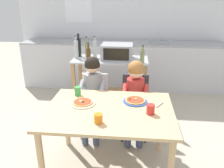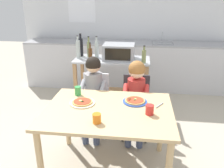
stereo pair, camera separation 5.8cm
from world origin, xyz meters
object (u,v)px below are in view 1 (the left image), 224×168
Objects in this scene: dining_table at (109,118)px; child_in_red_shirt at (135,91)px; bottle_tall_green_wine at (87,49)px; bottle_clear_vinegar at (95,49)px; bottle_slim_sauce at (79,47)px; bottle_brown_beer at (76,49)px; child_in_grey_shirt at (92,89)px; pizza_plate_blue_rimmed at (135,101)px; serving_spoon at (160,105)px; drinking_cup_orange at (98,119)px; drinking_cup_red at (151,109)px; dining_chair_left at (94,100)px; toaster_oven at (117,52)px; bottle_squat_spirits at (89,54)px; bottle_dark_olive_oil at (142,56)px; dining_chair_right at (135,102)px; drinking_cup_green at (78,91)px; pizza_plate_cream at (83,103)px; kitchen_island_cart at (110,77)px.

dining_table is 1.22× the size of child_in_red_shirt.
bottle_tall_green_wine is 0.98× the size of bottle_clear_vinegar.
bottle_slim_sauce is at bearing 160.24° from bottle_tall_green_wine.
bottle_brown_beer is 0.13m from bottle_slim_sauce.
pizza_plate_blue_rimmed is at bearing -39.06° from child_in_grey_shirt.
bottle_brown_beer is 2.48× the size of serving_spoon.
drinking_cup_red is (0.46, 0.21, 0.00)m from drinking_cup_orange.
child_in_red_shirt is at bearing -11.76° from dining_chair_left.
toaster_oven reaches higher than dining_table.
bottle_slim_sauce is at bearing 128.83° from bottle_squat_spirits.
bottle_tall_green_wine is 0.26× the size of dining_table.
bottle_dark_olive_oil is 0.76m from bottle_clear_vinegar.
drinking_cup_red is (1.06, -1.44, -0.23)m from bottle_brown_beer.
child_in_grey_shirt is (-0.00, -0.12, 0.21)m from dining_chair_left.
bottle_squat_spirits is at bearing 177.73° from bottle_dark_olive_oil.
drinking_cup_orange is (-0.06, -0.27, 0.14)m from dining_table.
serving_spoon is at bearing -52.59° from bottle_tall_green_wine.
child_in_grey_shirt is at bearing -136.46° from bottle_dark_olive_oil.
drinking_cup_green is at bearing -145.08° from dining_chair_right.
bottle_tall_green_wine reaches higher than serving_spoon.
dining_chair_left is at bearing -81.97° from bottle_clear_vinegar.
bottle_brown_beer is 1.36× the size of pizza_plate_blue_rimmed.
bottle_clear_vinegar is (-0.35, 0.06, 0.02)m from toaster_oven.
bottle_brown_beer reaches higher than bottle_dark_olive_oil.
dining_chair_right is at bearing 90.00° from child_in_red_shirt.
bottle_dark_olive_oil is 1.31m from pizza_plate_cream.
dining_chair_left is at bearing 110.79° from dining_table.
pizza_plate_cream is at bearing 167.79° from drinking_cup_red.
child_in_red_shirt is 0.73m from drinking_cup_green.
toaster_oven reaches higher than drinking_cup_red.
serving_spoon is at bearing -49.74° from bottle_squat_spirits.
toaster_oven is at bearing 1.57° from bottle_brown_beer.
toaster_oven is 0.87m from child_in_red_shirt.
kitchen_island_cart is 1.41× the size of dining_chair_left.
drinking_cup_red is at bearing -45.09° from child_in_grey_shirt.
bottle_slim_sauce is at bearing 167.31° from kitchen_island_cart.
drinking_cup_green is at bearing -107.74° from toaster_oven.
bottle_squat_spirits is at bearing 123.30° from pizza_plate_blue_rimmed.
drinking_cup_red reaches higher than dining_table.
bottle_tall_green_wine reaches higher than drinking_cup_red.
dining_table is 4.96× the size of pizza_plate_blue_rimmed.
bottle_squat_spirits is at bearing 122.73° from drinking_cup_red.
bottle_slim_sauce is (-0.26, 0.05, 0.02)m from bottle_clear_vinegar.
bottle_tall_green_wine is at bearing 96.01° from drinking_cup_green.
bottle_squat_spirits reaches higher than child_in_red_shirt.
bottle_dark_olive_oil is 0.69m from dining_chair_right.
bottle_dark_olive_oil is 0.73× the size of bottle_brown_beer.
kitchen_island_cart reaches higher than pizza_plate_blue_rimmed.
dining_chair_right is (0.54, 0.00, 0.00)m from dining_chair_left.
dining_chair_right is 0.79× the size of child_in_red_shirt.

